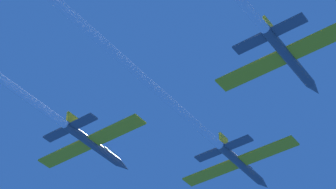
# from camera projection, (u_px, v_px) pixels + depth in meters

# --- Properties ---
(jet_lead) EXTENTS (20.94, 68.41, 3.47)m
(jet_lead) POSITION_uv_depth(u_px,v_px,m) (171.00, 103.00, 89.00)
(jet_lead) COLOR #4C5660
(jet_left_wing) EXTENTS (20.94, 65.87, 3.47)m
(jet_left_wing) POSITION_uv_depth(u_px,v_px,m) (7.00, 83.00, 87.29)
(jet_left_wing) COLOR #4C5660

